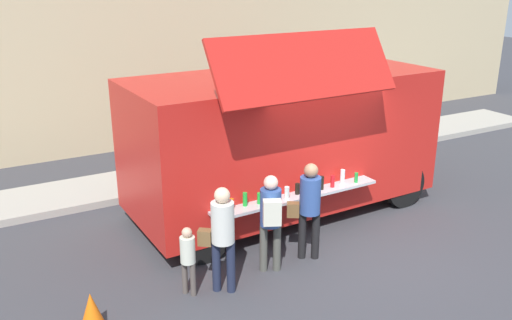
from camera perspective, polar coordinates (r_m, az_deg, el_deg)
The scene contains 10 objects.
ground_plane at distance 9.63m, azimuth 9.70°, elevation -9.09°, with size 60.00×60.00×0.00m, color #38383D.
curb_strip at distance 12.03m, azimuth -20.74°, elevation -3.83°, with size 28.00×1.60×0.15m, color #9E998E.
building_behind at distance 15.20m, azimuth -20.99°, elevation 14.97°, with size 32.00×2.40×7.47m, color tan.
food_truck_main at distance 10.44m, azimuth 2.87°, elevation 2.29°, with size 5.89×3.19×3.61m.
traffic_cone_orange at distance 7.76m, azimuth -16.75°, elevation -14.89°, with size 0.36×0.36×0.55m, color orange.
trash_bin at distance 14.51m, azimuth 9.85°, elevation 2.62°, with size 0.60×0.60×0.92m, color #2D633A.
customer_front_ordering at distance 8.84m, azimuth 5.54°, elevation -4.50°, with size 0.52×0.42×1.66m.
customer_mid_with_backpack at distance 8.40m, azimuth 1.55°, elevation -5.71°, with size 0.43×0.53×1.61m.
customer_rear_waiting at distance 7.92m, azimuth -3.58°, elevation -7.41°, with size 0.50×0.45×1.65m.
child_near_queue at distance 8.03m, azimuth -7.12°, elevation -9.81°, with size 0.22×0.22×1.08m.
Camera 1 is at (-5.44, -6.55, 4.51)m, focal length 38.38 mm.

